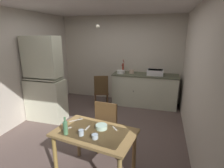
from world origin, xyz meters
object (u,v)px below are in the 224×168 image
(mixing_bowl_counter, at_px, (121,72))
(teacup_mint, at_px, (81,133))
(chair_far_side, at_px, (108,127))
(chair_by_counter, at_px, (101,91))
(serving_bowl_wide, at_px, (101,127))
(dining_table, at_px, (95,138))
(glass_bottle, at_px, (65,128))
(sink_basin, at_px, (155,72))
(hand_pump, at_px, (123,67))
(hutch_cabinet, at_px, (44,82))

(mixing_bowl_counter, xyz_separation_m, teacup_mint, (0.19, -3.06, -0.19))
(mixing_bowl_counter, height_order, chair_far_side, mixing_bowl_counter)
(chair_by_counter, height_order, serving_bowl_wide, chair_by_counter)
(chair_far_side, bearing_deg, dining_table, -92.72)
(mixing_bowl_counter, height_order, serving_bowl_wide, mixing_bowl_counter)
(glass_bottle, bearing_deg, sink_basin, 72.47)
(mixing_bowl_counter, relative_size, chair_by_counter, 0.24)
(dining_table, bearing_deg, chair_by_counter, 107.36)
(mixing_bowl_counter, bearing_deg, dining_table, -83.71)
(sink_basin, relative_size, hand_pump, 1.13)
(glass_bottle, bearing_deg, mixing_bowl_counter, 89.57)
(sink_basin, height_order, glass_bottle, sink_basin)
(teacup_mint, xyz_separation_m, glass_bottle, (-0.21, -0.03, 0.06))
(serving_bowl_wide, height_order, glass_bottle, glass_bottle)
(teacup_mint, relative_size, glass_bottle, 0.32)
(mixing_bowl_counter, bearing_deg, hutch_cabinet, -133.99)
(hutch_cabinet, distance_m, mixing_bowl_counter, 2.12)
(chair_far_side, bearing_deg, mixing_bowl_counter, 98.40)
(hutch_cabinet, height_order, chair_far_side, hutch_cabinet)
(mixing_bowl_counter, distance_m, teacup_mint, 3.08)
(mixing_bowl_counter, xyz_separation_m, glass_bottle, (-0.02, -3.09, -0.14))
(dining_table, relative_size, serving_bowl_wide, 7.20)
(teacup_mint, bearing_deg, dining_table, 45.47)
(mixing_bowl_counter, relative_size, serving_bowl_wide, 1.38)
(mixing_bowl_counter, height_order, chair_by_counter, mixing_bowl_counter)
(glass_bottle, bearing_deg, teacup_mint, 8.47)
(mixing_bowl_counter, bearing_deg, chair_by_counter, -132.80)
(dining_table, distance_m, teacup_mint, 0.24)
(serving_bowl_wide, xyz_separation_m, teacup_mint, (-0.20, -0.24, 0.01))
(sink_basin, height_order, serving_bowl_wide, sink_basin)
(hand_pump, height_order, chair_far_side, hand_pump)
(dining_table, xyz_separation_m, glass_bottle, (-0.35, -0.17, 0.20))
(mixing_bowl_counter, relative_size, glass_bottle, 0.92)
(hand_pump, bearing_deg, mixing_bowl_counter, -112.57)
(hand_pump, bearing_deg, chair_far_side, -82.82)
(sink_basin, relative_size, mixing_bowl_counter, 1.92)
(hutch_cabinet, bearing_deg, teacup_mint, -42.80)
(serving_bowl_wide, relative_size, teacup_mint, 2.07)
(hand_pump, relative_size, dining_table, 0.33)
(hand_pump, relative_size, chair_far_side, 0.40)
(chair_far_side, distance_m, glass_bottle, 0.88)
(hutch_cabinet, height_order, hand_pump, hutch_cabinet)
(dining_table, relative_size, chair_far_side, 1.21)
(serving_bowl_wide, bearing_deg, dining_table, -121.87)
(teacup_mint, bearing_deg, hand_pump, 92.68)
(mixing_bowl_counter, distance_m, chair_by_counter, 0.81)
(mixing_bowl_counter, distance_m, chair_far_side, 2.43)
(dining_table, distance_m, glass_bottle, 0.44)
(hutch_cabinet, relative_size, glass_bottle, 7.94)
(sink_basin, bearing_deg, chair_far_side, -104.41)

